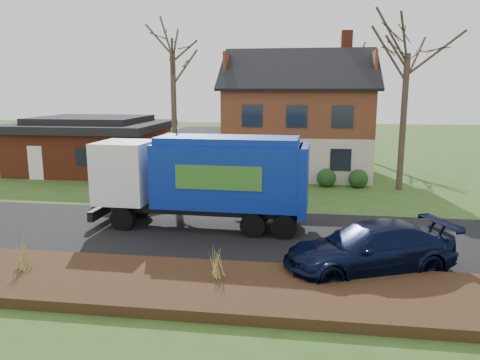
# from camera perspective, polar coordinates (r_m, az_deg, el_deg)

# --- Properties ---
(ground) EXTENTS (120.00, 120.00, 0.00)m
(ground) POSITION_cam_1_polar(r_m,az_deg,el_deg) (18.32, -0.54, -6.65)
(ground) COLOR #334E1A
(ground) RESTS_ON ground
(road) EXTENTS (80.00, 7.00, 0.02)m
(road) POSITION_cam_1_polar(r_m,az_deg,el_deg) (18.32, -0.54, -6.62)
(road) COLOR black
(road) RESTS_ON ground
(mulch_verge) EXTENTS (80.00, 3.50, 0.30)m
(mulch_verge) POSITION_cam_1_polar(r_m,az_deg,el_deg) (13.39, -4.13, -12.89)
(mulch_verge) COLOR black
(mulch_verge) RESTS_ON ground
(main_house) EXTENTS (12.95, 8.95, 9.26)m
(main_house) POSITION_cam_1_polar(r_m,az_deg,el_deg) (31.21, 6.16, 8.19)
(main_house) COLOR beige
(main_house) RESTS_ON ground
(ranch_house) EXTENTS (9.80, 8.20, 3.70)m
(ranch_house) POSITION_cam_1_polar(r_m,az_deg,el_deg) (33.83, -17.53, 4.19)
(ranch_house) COLOR maroon
(ranch_house) RESTS_ON ground
(garbage_truck) EXTENTS (8.77, 2.58, 3.73)m
(garbage_truck) POSITION_cam_1_polar(r_m,az_deg,el_deg) (18.80, -4.23, 0.54)
(garbage_truck) COLOR black
(garbage_truck) RESTS_ON ground
(silver_sedan) EXTENTS (4.88, 2.41, 1.54)m
(silver_sedan) POSITION_cam_1_polar(r_m,az_deg,el_deg) (23.74, -11.73, -0.84)
(silver_sedan) COLOR #A6AAAE
(silver_sedan) RESTS_ON ground
(navy_wagon) EXTENTS (5.78, 4.12, 1.56)m
(navy_wagon) POSITION_cam_1_polar(r_m,az_deg,el_deg) (14.95, 15.45, -8.09)
(navy_wagon) COLOR black
(navy_wagon) RESTS_ON ground
(tree_front_west) EXTENTS (3.58, 3.58, 10.65)m
(tree_front_west) POSITION_cam_1_polar(r_m,az_deg,el_deg) (28.34, -8.31, 17.46)
(tree_front_west) COLOR #453C29
(tree_front_west) RESTS_ON ground
(tree_front_east) EXTENTS (3.82, 3.82, 10.61)m
(tree_front_east) POSITION_cam_1_polar(r_m,az_deg,el_deg) (27.38, 19.94, 16.84)
(tree_front_east) COLOR #46352A
(tree_front_east) RESTS_ON ground
(tree_back) EXTENTS (3.36, 3.36, 10.64)m
(tree_back) POSITION_cam_1_polar(r_m,az_deg,el_deg) (40.67, 13.94, 15.43)
(tree_back) COLOR #423827
(tree_back) RESTS_ON ground
(grass_clump_west) EXTENTS (0.38, 0.31, 1.01)m
(grass_clump_west) POSITION_cam_1_polar(r_m,az_deg,el_deg) (15.38, -24.94, -8.10)
(grass_clump_west) COLOR #9E9046
(grass_clump_west) RESTS_ON mulch_verge
(grass_clump_mid) EXTENTS (0.32, 0.27, 0.91)m
(grass_clump_mid) POSITION_cam_1_polar(r_m,az_deg,el_deg) (13.50, -2.73, -9.90)
(grass_clump_mid) COLOR tan
(grass_clump_mid) RESTS_ON mulch_verge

